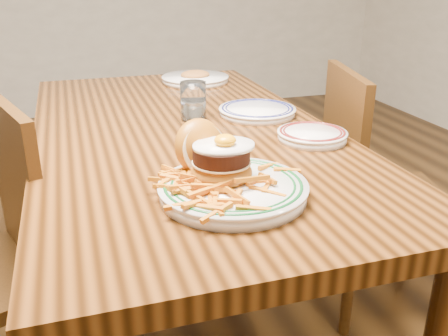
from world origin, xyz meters
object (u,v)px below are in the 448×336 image
object	(u,v)px
table	(184,155)
chair_right	(371,188)
main_plate	(227,176)
side_plate	(312,135)

from	to	relation	value
table	chair_right	xyz separation A→B (m)	(0.66, -0.02, -0.19)
main_plate	side_plate	bearing A→B (deg)	16.74
table	side_plate	bearing A→B (deg)	-35.22
table	side_plate	xyz separation A→B (m)	(0.31, -0.22, 0.10)
chair_right	table	bearing A→B (deg)	11.65
table	main_plate	xyz separation A→B (m)	(-0.02, -0.48, 0.13)
table	chair_right	size ratio (longest dim) A/B	1.81
table	chair_right	bearing A→B (deg)	-1.92
chair_right	side_plate	size ratio (longest dim) A/B	4.64
table	main_plate	world-z (taller)	main_plate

